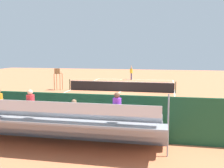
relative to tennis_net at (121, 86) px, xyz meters
The scene contains 12 objects.
ground_plane 0.50m from the tennis_net, ahead, with size 60.00×60.00×0.00m, color #CC7047.
court_line_markings 0.50m from the tennis_net, 90.00° to the right, with size 10.10×22.20×0.01m.
tennis_net is the anchor object (origin of this frame).
backdrop_wall 14.01m from the tennis_net, 90.00° to the left, with size 18.00×0.16×2.00m, color #1E4C2D.
bleacher_stand 15.40m from the tennis_net, 89.74° to the left, with size 9.06×2.40×2.48m.
umpire_chair 6.26m from the tennis_net, ahead, with size 0.67×0.67×2.14m.
courtside_bench 13.49m from the tennis_net, 100.21° to the left, with size 1.80×0.40×0.93m.
equipment_bag 13.42m from the tennis_net, 92.95° to the left, with size 0.90×0.36×0.36m, color #334C8C.
tennis_player 10.71m from the tennis_net, 87.57° to the right, with size 0.45×0.56×1.93m.
tennis_racket 10.19m from the tennis_net, 80.58° to the right, with size 0.59×0.37×0.03m.
tennis_ball_near 7.98m from the tennis_net, 81.04° to the right, with size 0.07×0.07×0.07m, color #CCDB33.
tennis_ball_far 7.05m from the tennis_net, 104.45° to the right, with size 0.07×0.07×0.07m, color #CCDB33.
Camera 1 is at (-4.49, 25.48, 3.92)m, focal length 44.11 mm.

